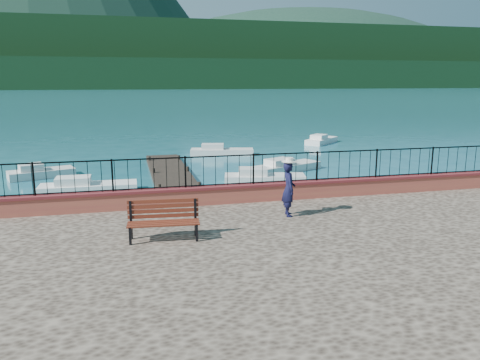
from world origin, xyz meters
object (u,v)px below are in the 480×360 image
boat_0 (88,184)px  boat_1 (265,175)px  boat_5 (322,138)px  boat_3 (41,170)px  person (289,189)px  boat_2 (287,164)px  boat_4 (222,149)px  park_bench (164,228)px

boat_0 → boat_1: 8.47m
boat_0 → boat_1: (8.47, 0.04, 0.00)m
boat_1 → boat_5: same height
boat_3 → boat_0: bearing=-76.6°
person → boat_2: person is taller
boat_4 → boat_2: bearing=-57.4°
boat_5 → person: bearing=-159.2°
boat_1 → person: bearing=-89.7°
boat_0 → boat_5: same height
boat_0 → park_bench: bearing=-76.0°
boat_4 → person: bearing=-83.1°
boat_3 → boat_2: bearing=-25.0°
boat_3 → boat_5: same height
park_bench → boat_1: bearing=66.4°
boat_3 → boat_4: bearing=6.9°
boat_0 → boat_2: (10.64, 2.79, 0.00)m
park_bench → boat_0: (-2.55, 10.85, -1.09)m
person → boat_4: (1.98, 19.07, -1.60)m
boat_2 → boat_4: same height
boat_2 → boat_5: 12.74m
park_bench → boat_4: 21.14m
person → boat_3: 16.54m
boat_1 → boat_5: 16.24m
boat_5 → boat_1: bearing=-167.0°
boat_3 → boat_5: bearing=6.1°
boat_1 → boat_4: same height
boat_1 → boat_3: same height
park_bench → boat_3: 16.02m
boat_1 → boat_5: size_ratio=1.03×
person → boat_2: bearing=-11.6°
park_bench → boat_3: (-5.23, 15.10, -1.09)m
boat_2 → boat_4: (-2.41, 6.70, 0.00)m
boat_2 → boat_4: 7.12m
park_bench → boat_2: 15.90m
park_bench → boat_5: 28.62m
boat_1 → boat_2: same height
boat_0 → boat_2: 11.00m
person → boat_1: (2.21, 9.62, -1.60)m
boat_2 → boat_3: 13.40m
boat_4 → park_bench: bearing=-92.8°
person → boat_1: bearing=-5.0°
park_bench → boat_1: park_bench is taller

